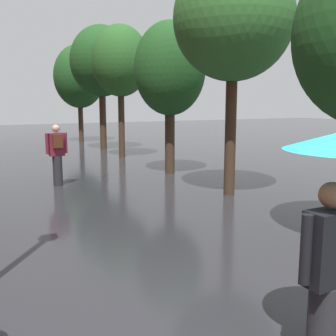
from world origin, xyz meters
TOP-DOWN VIEW (x-y plane):
  - street_tree_1 at (3.29, 5.84)m, footprint 2.84×2.84m
  - street_tree_2 at (3.32, 9.23)m, footprint 2.25×2.25m
  - street_tree_3 at (3.19, 13.42)m, footprint 2.33×2.33m
  - street_tree_4 at (3.33, 16.42)m, footprint 2.92×2.92m
  - street_tree_5 at (3.33, 20.71)m, footprint 2.85×2.85m
  - pedestrian_walking_midground at (-0.33, 8.85)m, footprint 0.59×0.34m

SIDE VIEW (x-z plane):
  - pedestrian_walking_midground at x=-0.33m, z-range 0.05..1.74m
  - street_tree_2 at x=3.32m, z-range 0.90..5.68m
  - street_tree_5 at x=3.33m, z-range 0.95..6.41m
  - street_tree_3 at x=3.19m, z-range 1.22..6.56m
  - street_tree_4 at x=3.33m, z-range 1.24..7.05m
  - street_tree_1 at x=3.29m, z-range 1.36..7.05m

